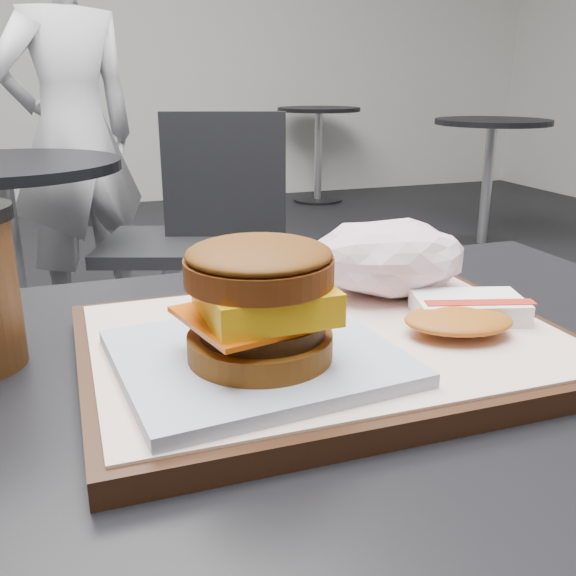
% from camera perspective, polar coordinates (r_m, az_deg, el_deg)
% --- Properties ---
extents(customer_table, '(0.80, 0.60, 0.77)m').
position_cam_1_polar(customer_table, '(0.59, 3.09, -23.95)').
color(customer_table, '#A5A5AA').
rests_on(customer_table, ground).
extents(serving_tray, '(0.38, 0.28, 0.02)m').
position_cam_1_polar(serving_tray, '(0.51, 3.49, -5.13)').
color(serving_tray, black).
rests_on(serving_tray, customer_table).
extents(breakfast_sandwich, '(0.21, 0.19, 0.09)m').
position_cam_1_polar(breakfast_sandwich, '(0.44, -2.58, -2.43)').
color(breakfast_sandwich, silver).
rests_on(breakfast_sandwich, serving_tray).
extents(hash_brown, '(0.13, 0.11, 0.02)m').
position_cam_1_polar(hash_brown, '(0.54, 15.38, -2.16)').
color(hash_brown, white).
rests_on(hash_brown, serving_tray).
extents(crumpled_wrapper, '(0.15, 0.12, 0.07)m').
position_cam_1_polar(crumpled_wrapper, '(0.61, 8.89, 2.72)').
color(crumpled_wrapper, white).
rests_on(crumpled_wrapper, serving_tray).
extents(neighbor_table, '(0.70, 0.70, 0.75)m').
position_cam_1_polar(neighbor_table, '(2.11, -23.72, 4.87)').
color(neighbor_table, black).
rests_on(neighbor_table, ground).
extents(neighbor_chair, '(0.65, 0.53, 0.88)m').
position_cam_1_polar(neighbor_chair, '(2.12, -8.78, 5.18)').
color(neighbor_chair, '#B4B4B9').
rests_on(neighbor_chair, ground).
extents(patron, '(0.66, 0.56, 1.53)m').
position_cam_1_polar(patron, '(2.65, -18.57, 12.67)').
color(patron, silver).
rests_on(patron, ground).
extents(bg_table_near, '(0.66, 0.66, 0.75)m').
position_cam_1_polar(bg_table_near, '(4.01, 17.52, 11.44)').
color(bg_table_near, black).
rests_on(bg_table_near, ground).
extents(bg_table_far, '(0.66, 0.66, 0.75)m').
position_cam_1_polar(bg_table_far, '(5.30, 2.73, 13.72)').
color(bg_table_far, black).
rests_on(bg_table_far, ground).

